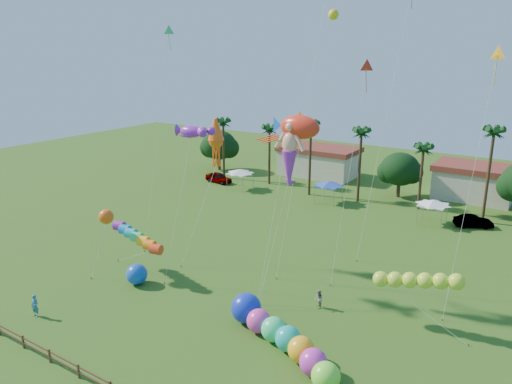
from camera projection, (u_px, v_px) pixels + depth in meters
The scene contains 20 objects.
ground at pixel (178, 348), 35.08m from camera, with size 160.00×160.00×0.00m, color #285116.
tree_line at pixel (416, 171), 67.28m from camera, with size 69.46×8.91×11.00m.
buildings_row at pixel (383, 172), 76.25m from camera, with size 35.00×7.00×4.00m.
tent_row at pixel (327, 184), 66.62m from camera, with size 31.00×4.00×0.60m.
car_a at pixel (219, 178), 77.89m from camera, with size 1.86×4.62×1.57m, color #4C4C54.
car_b at pixel (473, 221), 58.46m from camera, with size 1.51×4.33×1.43m, color #4C4C54.
spectator_a at pixel (35, 306), 38.92m from camera, with size 0.67×0.44×1.84m, color teal.
spectator_b at pixel (319, 299), 40.23m from camera, with size 0.76×0.59×1.57m, color gray.
caterpillar_inflatable at pixel (279, 335), 34.90m from camera, with size 11.00×6.28×2.34m.
blue_ball at pixel (137, 274), 44.29m from camera, with size 1.88×1.88×1.88m, color blue.
rainbow_tube at pixel (142, 245), 44.66m from camera, with size 8.54×2.03×3.76m.
green_worm at pixel (381, 279), 37.87m from camera, with size 9.95×2.56×4.11m.
orange_ball_kite at pixel (106, 217), 45.14m from camera, with size 1.77×2.76×6.27m.
merman_kite at pixel (289, 159), 40.68m from camera, with size 2.39×5.74×14.10m.
fish_kite at pixel (300, 127), 40.19m from camera, with size 5.51×6.47×15.24m.
squid_kite at pixel (216, 141), 47.81m from camera, with size 2.01×5.46×13.95m.
lobster_kite at pixel (191, 132), 42.76m from camera, with size 4.19×4.60×14.14m.
delta_kite_red at pixel (366, 70), 41.75m from camera, with size 1.31×4.45×19.42m.
delta_kite_yellow at pixel (497, 58), 35.26m from camera, with size 1.70×3.81×20.51m.
delta_kite_green at pixel (168, 37), 47.83m from camera, with size 1.99×4.10×22.42m.
Camera 1 is at (21.47, -22.55, 20.30)m, focal length 35.00 mm.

